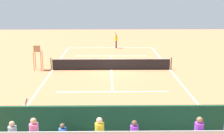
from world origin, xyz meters
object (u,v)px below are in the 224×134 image
Objects in this scene: courtside_bench at (171,131)px; line_judge at (25,119)px; tennis_racket at (109,48)px; tennis_ball_near at (135,49)px; tennis_net at (111,64)px; umpire_chair at (38,55)px; tennis_player at (116,39)px.

line_judge reaches higher than courtside_bench.
courtside_bench reaches higher than tennis_racket.
tennis_ball_near is 23.90m from line_judge.
tennis_net is 156.06× the size of tennis_ball_near.
umpire_chair reaches higher than tennis_net.
tennis_player is at bearing -122.66° from umpire_chair.
courtside_bench is 24.17m from tennis_player.
courtside_bench is at bearing 122.86° from umpire_chair.
line_judge reaches higher than tennis_racket.
line_judge is (4.66, 23.80, 0.00)m from tennis_player.
tennis_net is 17.57× the size of tennis_racket.
tennis_ball_near is at bearing 156.85° from tennis_player.
tennis_net is at bearing -79.73° from courtside_bench.
umpire_chair is 12.82m from tennis_player.
courtside_bench reaches higher than tennis_ball_near.
umpire_chair is at bearing 47.43° from tennis_ball_near.
tennis_player is 29.18× the size of tennis_ball_near.
tennis_net reaches higher than tennis_ball_near.
tennis_net is 13.56m from line_judge.
courtside_bench is 3.07× the size of tennis_racket.
tennis_net is at bearing 73.88° from tennis_ball_near.
courtside_bench is 27.27× the size of tennis_ball_near.
tennis_racket is (0.14, -10.65, -0.49)m from tennis_net.
line_judge is at bearing 73.42° from tennis_ball_near.
tennis_player is at bearing -23.15° from tennis_ball_near.
tennis_racket is at bearing -89.26° from tennis_net.
tennis_racket is (-6.06, -10.60, -1.30)m from umpire_chair.
tennis_racket is at bearing 12.71° from tennis_player.
tennis_racket is at bearing -83.93° from courtside_bench.
tennis_ball_near is (-3.00, 0.73, 0.02)m from tennis_racket.
courtside_bench is 0.93× the size of tennis_player.
tennis_player is 1.33m from tennis_racket.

